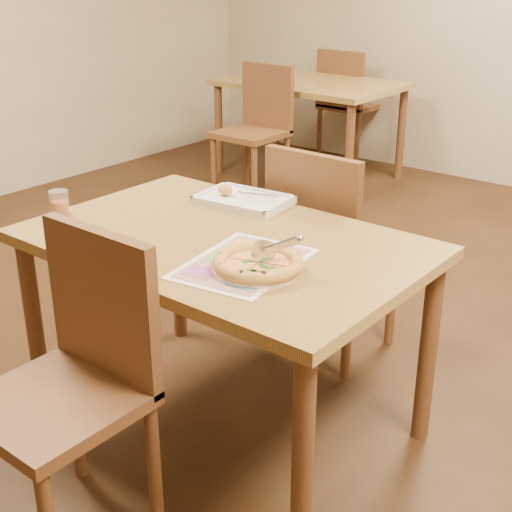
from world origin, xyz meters
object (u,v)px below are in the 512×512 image
Objects in this scene: bg_table at (310,93)px; pizza at (258,263)px; chair_near at (80,352)px; glass_tumbler at (59,204)px; bg_chair_far at (345,93)px; pizza_cutter at (276,247)px; bg_chair_near at (259,115)px; dining_table at (224,262)px; menu at (244,263)px; chair_far at (324,231)px; appetizer_tray at (242,200)px; plate at (256,270)px.

pizza is (1.86, -2.94, 0.11)m from bg_table.
chair_near is 0.77m from glass_tumbler.
pizza_cutter is at bearing 119.13° from bg_chair_far.
bg_chair_near is 1.00× the size of bg_chair_far.
bg_chair_far is at bearing 115.85° from dining_table.
bg_table is 3.07× the size of menu.
chair_near and bg_chair_far have the same top height.
chair_far is at bearing 90.00° from chair_near.
bg_chair_near is 1.33× the size of appetizer_tray.
chair_near is 1.11× the size of menu.
bg_table is 5.19× the size of plate.
menu is (0.19, -0.72, 0.16)m from chair_far.
bg_chair_near is 1.11× the size of menu.
chair_near reaches higher than bg_table.
pizza is 3.13× the size of glass_tumbler.
dining_table is 3.69× the size of appetizer_tray.
bg_chair_far reaches higher than dining_table.
appetizer_tray is 0.57m from menu.
dining_table is 11.14× the size of pizza_cutter.
chair_far is at bearing -44.94° from bg_chair_near.
chair_far is (-0.00, 0.60, -0.07)m from dining_table.
bg_chair_far is (-1.60, 3.90, 0.00)m from chair_near.
chair_near is 0.55m from plate.
pizza is (0.00, 0.00, 0.02)m from plate.
pizza is at bearing 2.96° from glass_tumbler.
chair_near is 1.20m from chair_far.
pizza is 0.63m from appetizer_tray.
chair_far is 4.03× the size of pizza_cutter.
appetizer_tray is at bearing 134.06° from pizza.
chair_near is 0.54m from menu.
chair_near is (0.00, -0.60, -0.07)m from dining_table.
chair_far reaches higher than dining_table.
chair_far is at bearing 90.00° from dining_table.
pizza_cutter is at bearing 30.89° from pizza.
bg_chair_near is at bearing 127.00° from appetizer_tray.
menu reaches higher than dining_table.
bg_chair_far is at bearing 117.59° from menu.
glass_tumbler is (-0.61, -0.79, 0.19)m from chair_far.
appetizer_tray is at bearing 130.29° from menu.
chair_far is 0.76m from menu.
bg_chair_near is 2.37m from appetizer_tray.
chair_far is at bearing 109.19° from pizza.
chair_near is at bearing -78.96° from appetizer_tray.
pizza_cutter is (1.90, -3.41, 0.23)m from bg_chair_far.
appetizer_tray is (-0.18, 0.31, 0.10)m from dining_table.
chair_near is at bearing -34.20° from glass_tumbler.
dining_table is 2.77× the size of bg_chair_far.
dining_table is 3.67m from bg_chair_far.
bg_chair_near is at bearing 90.00° from bg_chair_far.
glass_tumbler is at bearing 105.79° from bg_chair_far.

